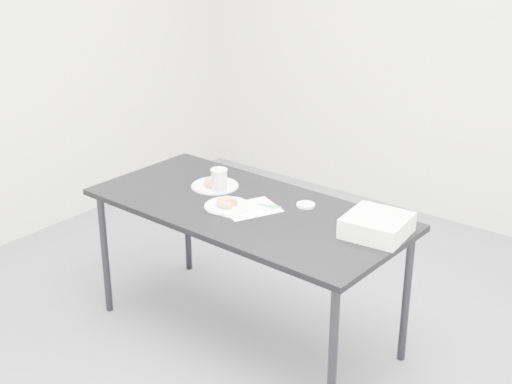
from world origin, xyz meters
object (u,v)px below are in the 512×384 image
Objects in this scene: plate_near at (227,206)px; donut_far at (215,182)px; pen at (270,206)px; plate_far at (215,186)px; scorecard at (250,209)px; donut_near at (227,202)px; coffee_cup at (219,180)px; bakery_box at (377,225)px; table at (246,217)px.

donut_far is at bearing 143.46° from plate_near.
pen is 0.22m from plate_near.
plate_far is at bearing 156.28° from pen.
donut_near is at bearing -126.96° from scorecard.
plate_near is 1.94× the size of donut_far.
pen is 1.01× the size of coffee_cup.
coffee_cup is (-0.34, 0.01, 0.06)m from pen.
plate_far is 0.92× the size of bakery_box.
scorecard reaches higher than table.
coffee_cup is (-0.24, 0.07, 0.12)m from table.
table is 13.38× the size of coffee_cup.
plate_near is 0.78m from bakery_box.
table is at bearing 44.59° from plate_near.
plate_near is (-0.17, -0.13, -0.00)m from pen.
donut_far is at bearing -90.00° from plate_far.
scorecard is 2.18× the size of coffee_cup.
scorecard is 0.12m from plate_near.
bakery_box is at bearing 2.77° from coffee_cup.
coffee_cup is (-0.17, 0.14, 0.06)m from plate_near.
table is 7.23× the size of plate_near.
table is at bearing -19.18° from plate_far.
plate_far is at bearing -174.14° from scorecard.
pen is at bearing 76.51° from scorecard.
plate_far is (-0.24, 0.18, -0.02)m from donut_near.
donut_far is (-0.31, 0.11, 0.08)m from table.
plate_near is (-0.11, -0.06, 0.01)m from scorecard.
scorecard is at bearing -17.47° from table.
bakery_box is (0.93, 0.04, -0.02)m from coffee_cup.
plate_near is 0.84× the size of bakery_box.
pen is at bearing -5.77° from plate_far.
table is 0.13m from pen.
coffee_cup is at bearing -29.23° from donut_far.
coffee_cup reaches higher than donut_near.
donut_near is 0.39× the size of bakery_box.
scorecard is 1.07× the size of plate_far.
bakery_box is at bearing 36.21° from scorecard.
plate_far is (-0.24, 0.18, -0.00)m from plate_near.
pen is (0.06, 0.08, 0.01)m from scorecard.
plate_far is at bearing 174.96° from bakery_box.
pen is at bearing 35.41° from table.
plate_far is 0.99m from bakery_box.
coffee_cup is 0.93m from bakery_box.
plate_near is 1.85× the size of coffee_cup.
coffee_cup is (0.06, -0.04, 0.06)m from plate_far.
bakery_box reaches higher than scorecard.
scorecard is 0.66m from bakery_box.
scorecard is 0.12m from donut_near.
donut_near is at bearing -38.93° from coffee_cup.
donut_near is 0.78m from bakery_box.
coffee_cup reaches higher than donut_far.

